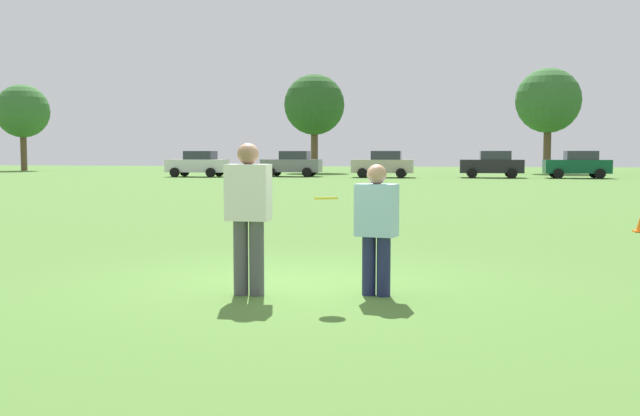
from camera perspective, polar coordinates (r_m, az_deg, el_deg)
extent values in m
plane|color=#47702D|center=(9.35, -2.14, -5.94)|extent=(164.59, 164.59, 0.00)
cylinder|color=#4C4C51|center=(8.61, -6.20, -3.88)|extent=(0.17, 0.17, 0.88)
cylinder|color=#4C4C51|center=(8.56, -4.97, -3.92)|extent=(0.17, 0.17, 0.88)
cube|color=silver|center=(8.51, -5.63, 1.22)|extent=(0.50, 0.29, 0.65)
sphere|color=#8C664C|center=(8.50, -5.65, 4.23)|extent=(0.25, 0.25, 0.25)
cylinder|color=#1E234C|center=(8.52, 4.99, -4.57)|extent=(0.16, 0.16, 0.70)
cylinder|color=#1E234C|center=(8.58, 3.84, -4.51)|extent=(0.16, 0.16, 0.70)
cube|color=#9EC6E5|center=(8.48, 4.44, -0.17)|extent=(0.51, 0.36, 0.61)
sphere|color=tan|center=(8.45, 4.46, 2.64)|extent=(0.23, 0.23, 0.23)
cylinder|color=yellow|center=(8.09, 0.49, 0.77)|extent=(0.27, 0.27, 0.05)
cube|color=silver|center=(52.35, -9.57, 3.27)|extent=(4.23, 1.87, 0.90)
cube|color=#2D333D|center=(52.27, -9.32, 4.06)|extent=(2.03, 1.68, 0.64)
cylinder|color=black|center=(51.87, -11.29, 2.74)|extent=(0.66, 0.23, 0.66)
cylinder|color=black|center=(53.74, -10.53, 2.81)|extent=(0.66, 0.23, 0.66)
cylinder|color=black|center=(51.00, -8.55, 2.75)|extent=(0.66, 0.23, 0.66)
cylinder|color=black|center=(52.90, -7.88, 2.81)|extent=(0.66, 0.23, 0.66)
cube|color=slate|center=(52.24, -2.25, 3.33)|extent=(4.23, 1.87, 0.90)
cube|color=#2D333D|center=(52.19, -1.98, 4.12)|extent=(2.03, 1.68, 0.64)
cylinder|color=black|center=(51.56, -3.89, 2.81)|extent=(0.66, 0.23, 0.66)
cylinder|color=black|center=(53.51, -3.39, 2.86)|extent=(0.66, 0.23, 0.66)
cylinder|color=black|center=(51.02, -1.04, 2.80)|extent=(0.66, 0.23, 0.66)
cylinder|color=black|center=(52.99, -0.64, 2.86)|extent=(0.66, 0.23, 0.66)
cube|color=#B7AD99|center=(50.34, 4.92, 3.28)|extent=(4.23, 1.87, 0.90)
cube|color=#2D333D|center=(50.31, 5.21, 4.10)|extent=(2.03, 1.68, 0.64)
cylinder|color=black|center=(49.48, 3.31, 2.75)|extent=(0.66, 0.23, 0.66)
cylinder|color=black|center=(51.46, 3.56, 2.81)|extent=(0.66, 0.23, 0.66)
cylinder|color=black|center=(49.26, 6.33, 2.72)|extent=(0.66, 0.23, 0.66)
cylinder|color=black|center=(51.26, 6.45, 2.78)|extent=(0.66, 0.23, 0.66)
cube|color=black|center=(50.92, 13.23, 3.19)|extent=(4.23, 1.87, 0.90)
cube|color=#2D333D|center=(50.93, 13.53, 4.00)|extent=(2.03, 1.68, 0.64)
cylinder|color=black|center=(49.87, 11.80, 2.68)|extent=(0.66, 0.23, 0.66)
cylinder|color=black|center=(51.86, 11.72, 2.74)|extent=(0.66, 0.23, 0.66)
cylinder|color=black|center=(50.04, 14.79, 2.63)|extent=(0.66, 0.23, 0.66)
cylinder|color=black|center=(52.03, 14.59, 2.69)|extent=(0.66, 0.23, 0.66)
cube|color=#0C4C2D|center=(51.52, 19.42, 3.07)|extent=(4.23, 1.87, 0.90)
cube|color=#2D333D|center=(51.56, 19.71, 3.87)|extent=(2.03, 1.68, 0.64)
cylinder|color=black|center=(50.33, 18.14, 2.57)|extent=(0.66, 0.23, 0.66)
cylinder|color=black|center=(52.31, 17.81, 2.63)|extent=(0.66, 0.23, 0.66)
cylinder|color=black|center=(50.79, 21.04, 2.51)|extent=(0.66, 0.23, 0.66)
cylinder|color=black|center=(52.75, 20.61, 2.58)|extent=(0.66, 0.23, 0.66)
cylinder|color=brown|center=(75.96, -22.14, 4.07)|extent=(0.59, 0.59, 3.55)
sphere|color=#33662D|center=(76.07, -22.22, 7.03)|extent=(5.07, 5.07, 5.07)
cylinder|color=brown|center=(62.85, -0.44, 4.43)|extent=(0.60, 0.60, 3.62)
sphere|color=#285623|center=(62.99, -0.44, 8.08)|extent=(5.18, 5.18, 5.18)
cylinder|color=brown|center=(63.63, 17.32, 4.29)|extent=(0.62, 0.62, 3.75)
sphere|color=#33662D|center=(63.78, 17.40, 8.02)|extent=(5.35, 5.35, 5.35)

